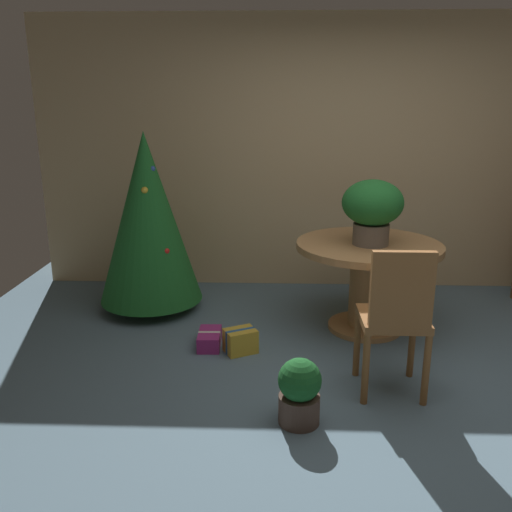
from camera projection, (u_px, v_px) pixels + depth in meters
name	position (u px, v px, depth m)	size (l,w,h in m)	color
ground_plane	(378.00, 392.00, 3.47)	(6.60, 6.60, 0.00)	slate
back_wall_panel	(345.00, 156.00, 5.23)	(6.00, 0.10, 2.60)	tan
round_dining_table	(368.00, 270.00, 4.31)	(1.15, 1.15, 0.73)	#B27F4C
flower_vase	(372.00, 207.00, 4.12)	(0.47, 0.47, 0.51)	#665B51
wooden_chair_near	(396.00, 314.00, 3.29)	(0.41, 0.40, 0.98)	brown
holiday_tree	(148.00, 218.00, 4.65)	(0.90, 0.90, 1.57)	brown
gift_box_purple	(210.00, 339.00, 4.11)	(0.17, 0.30, 0.12)	#9E287A
gift_box_gold	(240.00, 341.00, 4.01)	(0.28, 0.25, 0.18)	gold
potted_plant	(299.00, 391.00, 3.09)	(0.25, 0.25, 0.40)	#4C382D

